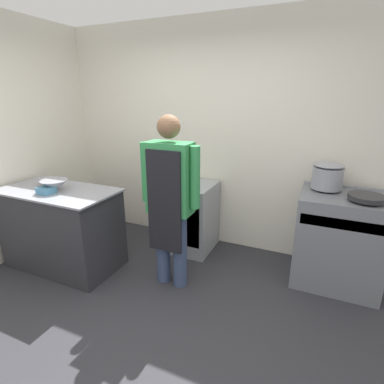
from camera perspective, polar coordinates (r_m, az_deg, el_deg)
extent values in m
plane|color=#2D2D33|center=(2.72, -12.46, -25.17)|extent=(14.00, 14.00, 0.00)
cube|color=silver|center=(3.71, 3.81, 10.30)|extent=(8.00, 0.05, 2.70)
cube|color=silver|center=(4.16, -28.08, 9.10)|extent=(0.05, 8.00, 2.70)
cube|color=#2D2D33|center=(3.62, -23.45, -6.48)|extent=(1.23, 0.65, 0.87)
cube|color=gray|center=(3.48, -24.36, 0.22)|extent=(1.28, 0.68, 0.02)
cube|color=slate|center=(3.36, 26.07, -8.21)|extent=(0.79, 0.64, 0.93)
cube|color=gray|center=(2.96, 26.95, -5.47)|extent=(0.73, 0.03, 0.10)
cube|color=gray|center=(3.48, 27.05, 1.00)|extent=(0.79, 0.03, 0.02)
cube|color=#93999E|center=(3.70, -0.28, -4.69)|extent=(0.56, 0.58, 0.83)
cube|color=silver|center=(3.45, -2.22, -5.70)|extent=(0.48, 0.02, 0.58)
cylinder|color=#38476B|center=(3.09, -5.54, -10.27)|extent=(0.14, 0.14, 0.78)
cylinder|color=#38476B|center=(3.01, -2.33, -11.01)|extent=(0.14, 0.14, 0.78)
cube|color=#338C4C|center=(2.77, -4.27, 2.60)|extent=(0.42, 0.22, 0.67)
cube|color=black|center=(2.73, -5.38, -2.11)|extent=(0.34, 0.02, 0.97)
cylinder|color=#338C4C|center=(2.89, -8.77, 3.76)|extent=(0.09, 0.09, 0.57)
cylinder|color=#338C4C|center=(2.66, 0.59, 2.70)|extent=(0.09, 0.09, 0.57)
sphere|color=brown|center=(2.69, -4.51, 12.32)|extent=(0.21, 0.21, 0.21)
cone|color=gray|center=(3.41, -24.68, 1.09)|extent=(0.28, 0.28, 0.12)
cone|color=gray|center=(3.68, -25.85, 1.78)|extent=(0.18, 0.18, 0.08)
cube|color=teal|center=(3.38, -26.00, 0.31)|extent=(0.14, 0.14, 0.07)
cylinder|color=gray|center=(3.26, 24.35, 2.47)|extent=(0.29, 0.29, 0.22)
ellipsoid|color=gray|center=(3.23, 24.64, 4.65)|extent=(0.29, 0.29, 0.05)
cylinder|color=#262628|center=(3.09, 30.30, -0.88)|extent=(0.31, 0.31, 0.04)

